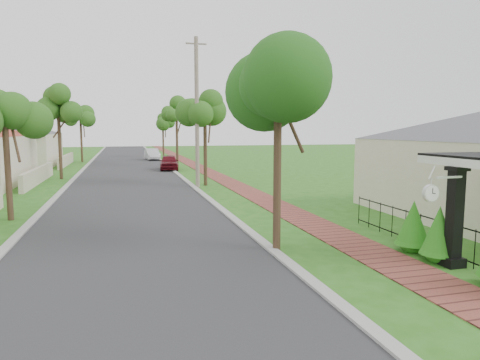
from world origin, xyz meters
name	(u,v)px	position (x,y,z in m)	size (l,w,h in m)	color
ground	(267,269)	(0.00, 0.00, 0.00)	(160.00, 160.00, 0.00)	#275F16
road	(129,180)	(-3.00, 20.00, 0.00)	(7.00, 120.00, 0.02)	#28282B
kerb_right	(183,179)	(0.65, 20.00, 0.00)	(0.30, 120.00, 0.10)	#9E9E99
kerb_left	(71,182)	(-6.65, 20.00, 0.00)	(0.30, 120.00, 0.10)	#9E9E99
sidewalk	(219,178)	(3.25, 20.00, 0.00)	(1.50, 120.00, 0.03)	brown
porch_post	(454,222)	(4.55, -1.00, 1.12)	(0.48, 0.48, 2.52)	black
picket_fence	(436,235)	(4.90, 0.00, 0.53)	(0.03, 8.02, 1.00)	black
street_trees	(128,116)	(-2.87, 26.84, 4.54)	(10.70, 37.65, 5.89)	#382619
hedge_row	(465,239)	(4.45, -1.47, 0.83)	(0.86, 4.39, 2.15)	#196B15
parked_car_red	(169,162)	(0.40, 26.74, 0.64)	(1.50, 3.73, 1.27)	#570D15
parked_car_white	(152,154)	(-0.19, 39.22, 0.63)	(1.34, 3.83, 1.26)	silver
near_tree	(278,76)	(0.80, 1.50, 4.84)	(2.36, 2.36, 6.06)	#382619
utility_pole	(197,112)	(0.90, 15.33, 4.40)	(1.20, 0.24, 8.69)	gray
station_clock	(432,192)	(3.69, -1.20, 1.95)	(1.06, 0.13, 0.60)	silver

